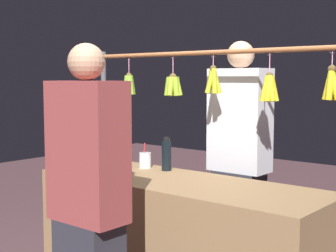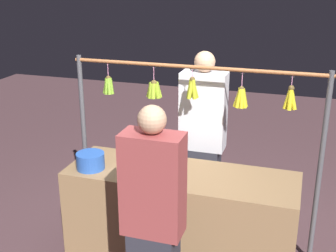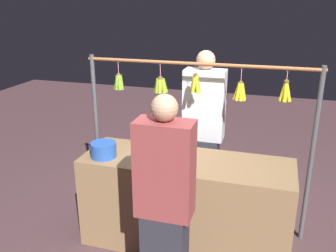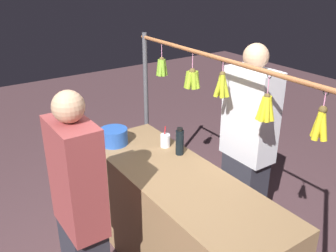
{
  "view_description": "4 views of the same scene",
  "coord_description": "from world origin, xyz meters",
  "views": [
    {
      "loc": [
        -1.9,
        2.39,
        1.5
      ],
      "look_at": [
        0.09,
        0.0,
        1.2
      ],
      "focal_mm": 53.74,
      "sensor_mm": 36.0,
      "label": 1
    },
    {
      "loc": [
        -0.9,
        3.15,
        2.43
      ],
      "look_at": [
        0.11,
        0.0,
        1.26
      ],
      "focal_mm": 47.27,
      "sensor_mm": 36.0,
      "label": 2
    },
    {
      "loc": [
        -0.7,
        2.92,
        2.24
      ],
      "look_at": [
        0.17,
        0.0,
        1.18
      ],
      "focal_mm": 39.27,
      "sensor_mm": 36.0,
      "label": 3
    },
    {
      "loc": [
        -1.88,
        1.38,
        2.27
      ],
      "look_at": [
        0.14,
        0.0,
        1.22
      ],
      "focal_mm": 39.81,
      "sensor_mm": 36.0,
      "label": 4
    }
  ],
  "objects": [
    {
      "name": "customer_person",
      "position": [
        -0.03,
        0.76,
        0.82
      ],
      "size": [
        0.4,
        0.21,
        1.67
      ],
      "color": "#2D2D38",
      "rests_on": "ground"
    },
    {
      "name": "blue_bucket",
      "position": [
        0.74,
        0.14,
        0.94
      ],
      "size": [
        0.23,
        0.23,
        0.14
      ],
      "primitive_type": "cylinder",
      "color": "#2A57B5",
      "rests_on": "market_counter"
    },
    {
      "name": "market_counter",
      "position": [
        0.0,
        0.0,
        0.43
      ],
      "size": [
        1.9,
        0.64,
        0.87
      ],
      "primitive_type": "cube",
      "color": "olive",
      "rests_on": "ground"
    },
    {
      "name": "display_rack",
      "position": [
        0.01,
        -0.39,
        1.23
      ],
      "size": [
        2.22,
        0.13,
        1.71
      ],
      "color": "#4C4C51",
      "rests_on": "ground"
    },
    {
      "name": "vendor_person",
      "position": [
        -0.02,
        -0.67,
        0.87
      ],
      "size": [
        0.42,
        0.23,
        1.76
      ],
      "color": "#2D2D38",
      "rests_on": "ground"
    },
    {
      "name": "water_bottle",
      "position": [
        0.27,
        -0.21,
        0.98
      ],
      "size": [
        0.07,
        0.07,
        0.23
      ],
      "color": "black",
      "rests_on": "market_counter"
    },
    {
      "name": "drink_cup",
      "position": [
        0.45,
        -0.19,
        0.92
      ],
      "size": [
        0.08,
        0.08,
        0.18
      ],
      "color": "silver",
      "rests_on": "market_counter"
    }
  ]
}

